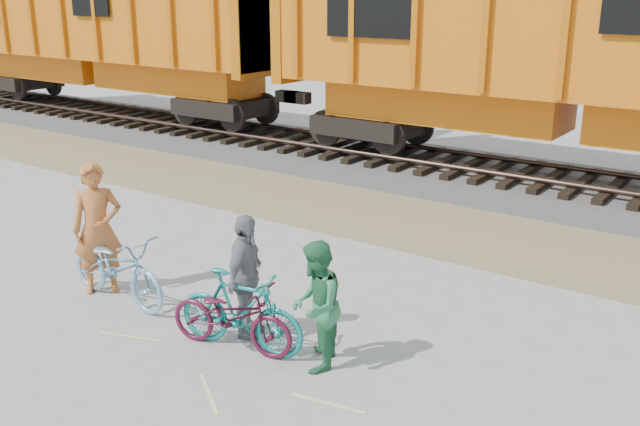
# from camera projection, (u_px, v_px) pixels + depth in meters

# --- Properties ---
(ground) EXTENTS (120.00, 120.00, 0.00)m
(ground) POSITION_uv_depth(u_px,v_px,m) (228.00, 334.00, 9.32)
(ground) COLOR #9E9E99
(ground) RESTS_ON ground
(gravel_strip) EXTENTS (120.00, 3.00, 0.02)m
(gravel_strip) POSITION_uv_depth(u_px,v_px,m) (423.00, 224.00, 13.60)
(gravel_strip) COLOR #8D7F57
(gravel_strip) RESTS_ON ground
(ballast_bed) EXTENTS (120.00, 4.00, 0.30)m
(ballast_bed) POSITION_uv_depth(u_px,v_px,m) (494.00, 179.00, 16.29)
(ballast_bed) COLOR slate
(ballast_bed) RESTS_ON ground
(track) EXTENTS (120.00, 2.60, 0.24)m
(track) POSITION_uv_depth(u_px,v_px,m) (495.00, 165.00, 16.19)
(track) COLOR black
(track) RESTS_ON ballast_bed
(hopper_car_left) EXTENTS (14.00, 3.13, 4.65)m
(hopper_car_left) POSITION_uv_depth(u_px,v_px,m) (105.00, 31.00, 22.70)
(hopper_car_left) COLOR black
(hopper_car_left) RESTS_ON track
(hopper_car_center) EXTENTS (14.00, 3.13, 4.65)m
(hopper_car_center) POSITION_uv_depth(u_px,v_px,m) (586.00, 56.00, 14.47)
(hopper_car_center) COLOR black
(hopper_car_center) RESTS_ON track
(bicycle_blue) EXTENTS (2.00, 0.80, 1.03)m
(bicycle_blue) POSITION_uv_depth(u_px,v_px,m) (118.00, 268.00, 10.15)
(bicycle_blue) COLOR #7DB0D3
(bicycle_blue) RESTS_ON ground
(bicycle_teal) EXTENTS (1.79, 0.78, 1.04)m
(bicycle_teal) POSITION_uv_depth(u_px,v_px,m) (240.00, 311.00, 8.78)
(bicycle_teal) COLOR #148580
(bicycle_teal) RESTS_ON ground
(bicycle_maroon) EXTENTS (1.77, 0.89, 0.89)m
(bicycle_maroon) POSITION_uv_depth(u_px,v_px,m) (231.00, 316.00, 8.82)
(bicycle_maroon) COLOR #521429
(bicycle_maroon) RESTS_ON ground
(person_solo) EXTENTS (0.83, 0.85, 1.96)m
(person_solo) POSITION_uv_depth(u_px,v_px,m) (98.00, 229.00, 10.36)
(person_solo) COLOR #B6622E
(person_solo) RESTS_ON ground
(person_man) EXTENTS (0.87, 0.95, 1.57)m
(person_man) POSITION_uv_depth(u_px,v_px,m) (316.00, 306.00, 8.30)
(person_man) COLOR #2E7649
(person_man) RESTS_ON ground
(person_woman) EXTENTS (0.69, 1.04, 1.64)m
(person_woman) POSITION_uv_depth(u_px,v_px,m) (246.00, 276.00, 9.07)
(person_woman) COLOR gray
(person_woman) RESTS_ON ground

